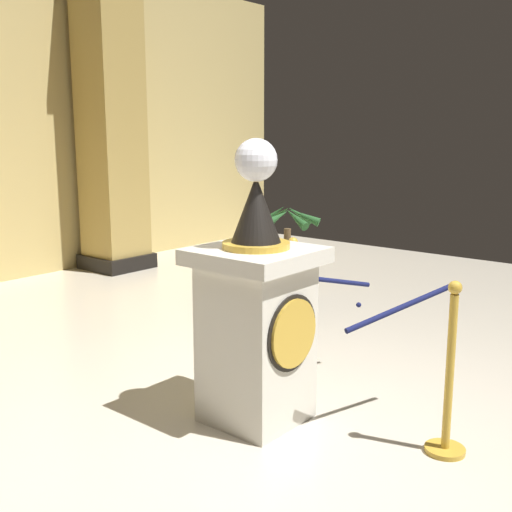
{
  "coord_description": "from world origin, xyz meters",
  "views": [
    {
      "loc": [
        -2.9,
        -2.19,
        1.88
      ],
      "look_at": [
        0.1,
        0.31,
        1.11
      ],
      "focal_mm": 44.01,
      "sensor_mm": 36.0,
      "label": 1
    }
  ],
  "objects_px": {
    "pedestal_clock": "(257,313)",
    "stanchion_near": "(448,394)",
    "stanchion_far": "(292,319)",
    "potted_palm_right": "(287,270)"
  },
  "relations": [
    {
      "from": "stanchion_near",
      "to": "potted_palm_right",
      "type": "bearing_deg",
      "value": 52.06
    },
    {
      "from": "stanchion_far",
      "to": "pedestal_clock",
      "type": "bearing_deg",
      "value": -155.73
    },
    {
      "from": "stanchion_near",
      "to": "stanchion_far",
      "type": "height_order",
      "value": "stanchion_near"
    },
    {
      "from": "stanchion_near",
      "to": "stanchion_far",
      "type": "xyz_separation_m",
      "value": [
        0.63,
        1.61,
        -0.0
      ]
    },
    {
      "from": "stanchion_far",
      "to": "potted_palm_right",
      "type": "distance_m",
      "value": 2.04
    },
    {
      "from": "pedestal_clock",
      "to": "stanchion_near",
      "type": "xyz_separation_m",
      "value": [
        0.37,
        -1.15,
        -0.36
      ]
    },
    {
      "from": "stanchion_far",
      "to": "potted_palm_right",
      "type": "xyz_separation_m",
      "value": [
        1.6,
        1.26,
        -0.04
      ]
    },
    {
      "from": "potted_palm_right",
      "to": "pedestal_clock",
      "type": "bearing_deg",
      "value": -146.72
    },
    {
      "from": "stanchion_far",
      "to": "stanchion_near",
      "type": "bearing_deg",
      "value": -111.38
    },
    {
      "from": "pedestal_clock",
      "to": "stanchion_near",
      "type": "bearing_deg",
      "value": -72.08
    }
  ]
}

